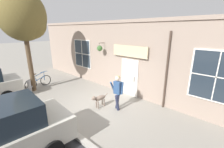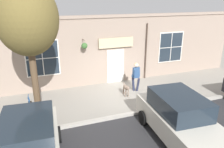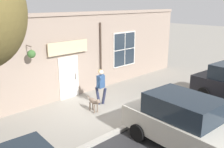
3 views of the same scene
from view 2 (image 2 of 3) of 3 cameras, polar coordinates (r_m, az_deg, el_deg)
The scene contains 9 objects.
ground_plane at distance 12.04m, azimuth 3.08°, elevation -5.76°, with size 90.00×90.00×0.00m, color gray.
storefront_facade at distance 13.42m, azimuth -0.66°, elevation 6.42°, with size 0.95×18.00×4.16m.
pedestrian_walking at distance 12.39m, azimuth 6.29°, elevation -0.07°, with size 0.55×0.55×1.68m.
dog_on_leash at distance 11.89m, azimuth 3.75°, elevation -3.64°, with size 1.01×0.32×0.69m.
street_tree_by_curb at distance 8.79m, azimuth -21.02°, elevation 12.65°, with size 2.53×2.27×5.79m.
leaning_bicycle at distance 10.27m, azimuth -20.24°, elevation -9.36°, with size 1.73×0.25×1.01m.
parked_car_nearest_curb at distance 7.30m, azimuth -20.87°, elevation -17.52°, with size 4.41×2.17×1.75m.
parked_car_mid_block at distance 8.63m, azimuth 17.27°, elevation -10.94°, with size 4.41×2.17×1.75m.
fire_hydrant at distance 9.61m, azimuth -17.11°, elevation -10.95°, with size 0.34×0.20×0.77m.
Camera 2 is at (9.99, -4.36, 5.11)m, focal length 35.00 mm.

